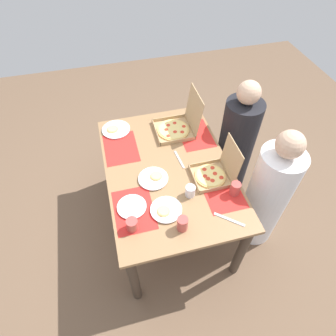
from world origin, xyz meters
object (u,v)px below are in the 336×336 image
object	(u,v)px
pizza_box_center	(215,172)
plate_middle	(154,178)
plate_far_right	(116,130)
cup_spare	(190,191)
cup_clear_left	(182,224)
plate_near_right	(132,207)
pizza_box_corner_right	(178,125)
cup_dark	(132,225)
plate_far_left	(166,210)
diner_right_seat	(267,195)
diner_left_seat	(236,144)
cup_red	(235,189)

from	to	relation	value
pizza_box_center	plate_middle	distance (m)	0.45
plate_far_right	cup_spare	world-z (taller)	cup_spare
cup_clear_left	cup_spare	size ratio (longest dim) A/B	1.21
pizza_box_center	plate_near_right	bearing A→B (deg)	-79.48
pizza_box_corner_right	cup_dark	world-z (taller)	pizza_box_corner_right
plate_far_left	cup_clear_left	bearing A→B (deg)	24.52
diner_right_seat	cup_clear_left	bearing A→B (deg)	-74.58
pizza_box_center	plate_middle	world-z (taller)	pizza_box_center
plate_middle	plate_far_right	bearing A→B (deg)	-161.99
plate_near_right	diner_left_seat	bearing A→B (deg)	119.02
plate_far_left	plate_far_right	distance (m)	0.91
plate_near_right	diner_right_seat	world-z (taller)	diner_right_seat
plate_far_left	plate_near_right	bearing A→B (deg)	-110.66
cup_spare	diner_right_seat	distance (m)	0.68
cup_spare	plate_near_right	bearing A→B (deg)	-89.58
pizza_box_center	plate_middle	size ratio (longest dim) A/B	1.34
cup_dark	cup_red	world-z (taller)	cup_red
cup_spare	diner_right_seat	bearing A→B (deg)	87.84
plate_middle	diner_right_seat	bearing A→B (deg)	75.34
plate_far_right	cup_dark	world-z (taller)	cup_dark
cup_red	plate_middle	bearing A→B (deg)	-117.02
plate_near_right	diner_left_seat	xyz separation A→B (m)	(-0.58, 1.05, -0.21)
plate_middle	cup_dark	xyz separation A→B (m)	(0.36, -0.21, 0.03)
plate_near_right	pizza_box_center	bearing A→B (deg)	100.52
plate_far_right	cup_red	world-z (taller)	cup_red
diner_left_seat	diner_right_seat	xyz separation A→B (m)	(0.60, 0.00, 0.01)
cup_clear_left	cup_red	xyz separation A→B (m)	(-0.17, 0.43, -0.00)
plate_far_right	plate_near_right	size ratio (longest dim) A/B	1.20
plate_far_right	cup_spare	xyz separation A→B (m)	(0.80, 0.41, 0.03)
cup_clear_left	cup_red	size ratio (longest dim) A/B	1.01
plate_middle	cup_clear_left	size ratio (longest dim) A/B	2.08
plate_far_right	diner_left_seat	world-z (taller)	diner_left_seat
cup_clear_left	cup_spare	distance (m)	0.27
plate_far_left	cup_dark	xyz separation A→B (m)	(0.07, -0.24, 0.03)
pizza_box_center	cup_spare	size ratio (longest dim) A/B	3.38
cup_dark	cup_red	bearing A→B (deg)	97.30
plate_middle	cup_spare	bearing A→B (deg)	47.19
pizza_box_center	plate_far_left	size ratio (longest dim) A/B	1.37
pizza_box_center	plate_far_left	distance (m)	0.46
plate_middle	plate_far_right	xyz separation A→B (m)	(-0.60, -0.19, -0.00)
plate_far_right	cup_red	xyz separation A→B (m)	(0.86, 0.71, 0.04)
pizza_box_corner_right	plate_far_left	bearing A→B (deg)	-21.38
pizza_box_center	cup_red	distance (m)	0.20
pizza_box_center	plate_far_right	bearing A→B (deg)	-137.31
plate_middle	diner_left_seat	bearing A→B (deg)	113.98
plate_middle	cup_clear_left	xyz separation A→B (m)	(0.43, 0.09, 0.04)
plate_far_left	cup_clear_left	distance (m)	0.17
plate_near_right	diner_left_seat	distance (m)	1.22
pizza_box_center	plate_far_left	world-z (taller)	pizza_box_center
pizza_box_center	plate_near_right	world-z (taller)	pizza_box_center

